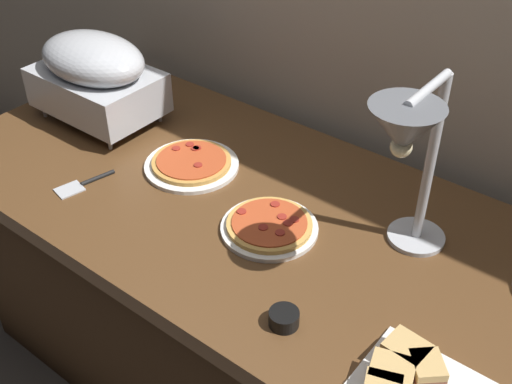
{
  "coord_description": "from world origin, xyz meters",
  "views": [
    {
      "loc": [
        0.8,
        -1.03,
        1.78
      ],
      "look_at": [
        -0.0,
        0.0,
        0.81
      ],
      "focal_mm": 44.87,
      "sensor_mm": 36.0,
      "label": 1
    }
  ],
  "objects": [
    {
      "name": "sauce_cup_near",
      "position": [
        0.29,
        -0.28,
        0.78
      ],
      "size": [
        0.07,
        0.07,
        0.03
      ],
      "color": "black",
      "rests_on": "buffet_table"
    },
    {
      "name": "chafing_dish",
      "position": [
        -0.67,
        0.06,
        0.91
      ],
      "size": [
        0.39,
        0.26,
        0.27
      ],
      "color": "#B7BABF",
      "rests_on": "buffet_table"
    },
    {
      "name": "heat_lamp",
      "position": [
        0.38,
        0.0,
        1.11
      ],
      "size": [
        0.15,
        0.32,
        0.45
      ],
      "color": "#B7BABF",
      "rests_on": "buffet_table"
    },
    {
      "name": "pizza_plate_front",
      "position": [
        -0.26,
        0.03,
        0.77
      ],
      "size": [
        0.27,
        0.27,
        0.03
      ],
      "color": "white",
      "rests_on": "buffet_table"
    },
    {
      "name": "buffet_table",
      "position": [
        0.0,
        0.0,
        0.39
      ],
      "size": [
        1.9,
        0.84,
        0.76
      ],
      "color": "brown",
      "rests_on": "ground_plane"
    },
    {
      "name": "serving_spatula",
      "position": [
        -0.44,
        -0.21,
        0.76
      ],
      "size": [
        0.07,
        0.17,
        0.01
      ],
      "color": "#B7BABF",
      "rests_on": "buffet_table"
    },
    {
      "name": "pizza_plate_raised_stand",
      "position": [
        0.08,
        -0.05,
        0.77
      ],
      "size": [
        0.24,
        0.24,
        0.03
      ],
      "color": "white",
      "rests_on": "buffet_table"
    }
  ]
}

